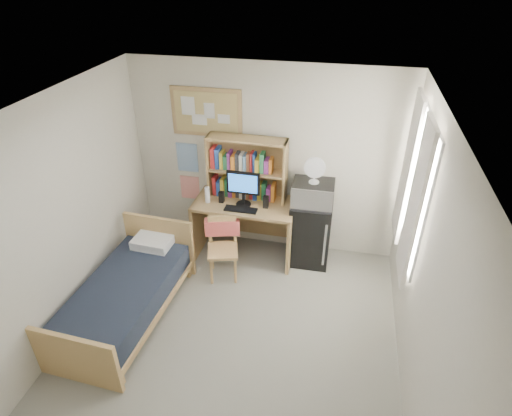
% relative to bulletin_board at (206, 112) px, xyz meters
% --- Properties ---
extents(floor, '(3.60, 4.20, 0.02)m').
position_rel_bulletin_board_xyz_m(floor, '(0.78, -2.08, -1.93)').
color(floor, gray).
rests_on(floor, ground).
extents(ceiling, '(3.60, 4.20, 0.02)m').
position_rel_bulletin_board_xyz_m(ceiling, '(0.78, -2.08, 0.68)').
color(ceiling, white).
rests_on(ceiling, wall_back).
extents(wall_back, '(3.60, 0.04, 2.60)m').
position_rel_bulletin_board_xyz_m(wall_back, '(0.78, 0.02, -0.62)').
color(wall_back, beige).
rests_on(wall_back, floor).
extents(wall_left, '(0.04, 4.20, 2.60)m').
position_rel_bulletin_board_xyz_m(wall_left, '(-1.02, -2.08, -0.62)').
color(wall_left, beige).
rests_on(wall_left, floor).
extents(wall_right, '(0.04, 4.20, 2.60)m').
position_rel_bulletin_board_xyz_m(wall_right, '(2.58, -2.08, -0.62)').
color(wall_right, beige).
rests_on(wall_right, floor).
extents(window_unit, '(0.10, 1.40, 1.70)m').
position_rel_bulletin_board_xyz_m(window_unit, '(2.53, -0.88, -0.32)').
color(window_unit, white).
rests_on(window_unit, wall_right).
extents(curtain_left, '(0.04, 0.55, 1.70)m').
position_rel_bulletin_board_xyz_m(curtain_left, '(2.50, -1.28, -0.32)').
color(curtain_left, white).
rests_on(curtain_left, wall_right).
extents(curtain_right, '(0.04, 0.55, 1.70)m').
position_rel_bulletin_board_xyz_m(curtain_right, '(2.50, -0.48, -0.32)').
color(curtain_right, white).
rests_on(curtain_right, wall_right).
extents(bulletin_board, '(0.94, 0.03, 0.64)m').
position_rel_bulletin_board_xyz_m(bulletin_board, '(0.00, 0.00, 0.00)').
color(bulletin_board, tan).
rests_on(bulletin_board, wall_back).
extents(poster_wave, '(0.30, 0.01, 0.42)m').
position_rel_bulletin_board_xyz_m(poster_wave, '(-0.32, 0.01, -0.67)').
color(poster_wave, '#2A65A9').
rests_on(poster_wave, wall_back).
extents(poster_japan, '(0.28, 0.01, 0.36)m').
position_rel_bulletin_board_xyz_m(poster_japan, '(-0.32, 0.01, -1.14)').
color(poster_japan, red).
rests_on(poster_japan, wall_back).
extents(desk, '(1.36, 0.70, 0.84)m').
position_rel_bulletin_board_xyz_m(desk, '(0.57, -0.34, -1.50)').
color(desk, tan).
rests_on(desk, floor).
extents(desk_chair, '(0.51, 0.51, 0.83)m').
position_rel_bulletin_board_xyz_m(desk_chair, '(0.40, -0.87, -1.51)').
color(desk_chair, tan).
rests_on(desk_chair, floor).
extents(mini_fridge, '(0.54, 0.54, 0.91)m').
position_rel_bulletin_board_xyz_m(mini_fridge, '(1.46, -0.27, -1.46)').
color(mini_fridge, black).
rests_on(mini_fridge, floor).
extents(bed, '(1.00, 1.85, 0.50)m').
position_rel_bulletin_board_xyz_m(bed, '(-0.50, -1.82, -1.67)').
color(bed, black).
rests_on(bed, floor).
extents(hutch, '(1.04, 0.28, 0.85)m').
position_rel_bulletin_board_xyz_m(hutch, '(0.57, -0.19, -0.65)').
color(hutch, tan).
rests_on(hutch, desk).
extents(monitor, '(0.43, 0.04, 0.46)m').
position_rel_bulletin_board_xyz_m(monitor, '(0.57, -0.40, -0.85)').
color(monitor, black).
rests_on(monitor, desk).
extents(keyboard, '(0.43, 0.14, 0.02)m').
position_rel_bulletin_board_xyz_m(keyboard, '(0.57, -0.54, -1.07)').
color(keyboard, black).
rests_on(keyboard, desk).
extents(speaker_left, '(0.06, 0.06, 0.15)m').
position_rel_bulletin_board_xyz_m(speaker_left, '(0.27, -0.39, -1.00)').
color(speaker_left, black).
rests_on(speaker_left, desk).
extents(speaker_right, '(0.07, 0.07, 0.17)m').
position_rel_bulletin_board_xyz_m(speaker_right, '(0.87, -0.41, -1.00)').
color(speaker_right, black).
rests_on(speaker_right, desk).
extents(water_bottle, '(0.07, 0.07, 0.22)m').
position_rel_bulletin_board_xyz_m(water_bottle, '(0.09, -0.43, -0.97)').
color(water_bottle, white).
rests_on(water_bottle, desk).
extents(hoodie, '(0.47, 0.25, 0.21)m').
position_rel_bulletin_board_xyz_m(hoodie, '(0.35, -0.68, -1.28)').
color(hoodie, '#E75E57').
rests_on(hoodie, desk_chair).
extents(microwave, '(0.53, 0.40, 0.30)m').
position_rel_bulletin_board_xyz_m(microwave, '(1.46, -0.29, -0.86)').
color(microwave, '#BCBCC1').
rests_on(microwave, mini_fridge).
extents(desk_fan, '(0.26, 0.26, 0.33)m').
position_rel_bulletin_board_xyz_m(desk_fan, '(1.46, -0.29, -0.54)').
color(desk_fan, white).
rests_on(desk_fan, microwave).
extents(pillow, '(0.49, 0.36, 0.11)m').
position_rel_bulletin_board_xyz_m(pillow, '(-0.46, -1.07, -1.37)').
color(pillow, white).
rests_on(pillow, bed).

